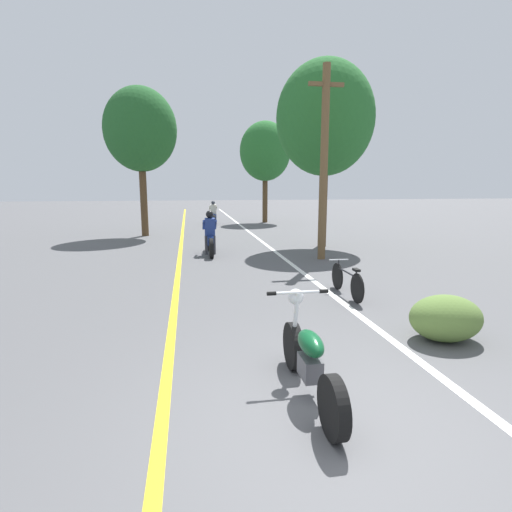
{
  "coord_description": "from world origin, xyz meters",
  "views": [
    {
      "loc": [
        -1.38,
        -3.33,
        2.34
      ],
      "look_at": [
        -0.03,
        4.63,
        0.9
      ],
      "focal_mm": 28.0,
      "sensor_mm": 36.0,
      "label": 1
    }
  ],
  "objects_px": {
    "roadside_tree_right_far": "(265,152)",
    "motorcycle_rider_lead": "(210,238)",
    "motorcycle_rider_far": "(213,215)",
    "bicycle_parked": "(347,281)",
    "roadside_tree_right_near": "(325,119)",
    "utility_pole": "(324,162)",
    "roadside_tree_left": "(140,130)",
    "motorcycle_foreground": "(309,359)"
  },
  "relations": [
    {
      "from": "roadside_tree_right_near",
      "to": "roadside_tree_right_far",
      "type": "xyz_separation_m",
      "value": [
        -0.26,
        10.35,
        -0.36
      ]
    },
    {
      "from": "roadside_tree_right_near",
      "to": "roadside_tree_right_far",
      "type": "distance_m",
      "value": 10.36
    },
    {
      "from": "utility_pole",
      "to": "motorcycle_foreground",
      "type": "bearing_deg",
      "value": -109.73
    },
    {
      "from": "roadside_tree_right_near",
      "to": "motorcycle_rider_far",
      "type": "bearing_deg",
      "value": 110.37
    },
    {
      "from": "roadside_tree_right_far",
      "to": "motorcycle_rider_lead",
      "type": "xyz_separation_m",
      "value": [
        -4.1,
        -11.45,
        -3.82
      ]
    },
    {
      "from": "motorcycle_foreground",
      "to": "roadside_tree_left",
      "type": "bearing_deg",
      "value": 102.25
    },
    {
      "from": "roadside_tree_right_near",
      "to": "motorcycle_foreground",
      "type": "height_order",
      "value": "roadside_tree_right_near"
    },
    {
      "from": "utility_pole",
      "to": "motorcycle_rider_far",
      "type": "bearing_deg",
      "value": 102.42
    },
    {
      "from": "roadside_tree_right_near",
      "to": "motorcycle_rider_lead",
      "type": "distance_m",
      "value": 6.14
    },
    {
      "from": "utility_pole",
      "to": "roadside_tree_right_near",
      "type": "xyz_separation_m",
      "value": [
        0.89,
        2.57,
        1.7
      ]
    },
    {
      "from": "roadside_tree_left",
      "to": "motorcycle_rider_lead",
      "type": "bearing_deg",
      "value": -64.15
    },
    {
      "from": "roadside_tree_left",
      "to": "bicycle_parked",
      "type": "bearing_deg",
      "value": -64.95
    },
    {
      "from": "utility_pole",
      "to": "motorcycle_rider_lead",
      "type": "distance_m",
      "value": 4.51
    },
    {
      "from": "roadside_tree_right_far",
      "to": "motorcycle_foreground",
      "type": "xyz_separation_m",
      "value": [
        -3.53,
        -21.0,
        -3.95
      ]
    },
    {
      "from": "roadside_tree_right_far",
      "to": "motorcycle_rider_far",
      "type": "xyz_separation_m",
      "value": [
        -3.32,
        -0.71,
        -3.85
      ]
    },
    {
      "from": "utility_pole",
      "to": "motorcycle_rider_lead",
      "type": "xyz_separation_m",
      "value": [
        -3.47,
        1.47,
        -2.48
      ]
    },
    {
      "from": "roadside_tree_right_far",
      "to": "roadside_tree_left",
      "type": "distance_m",
      "value": 8.99
    },
    {
      "from": "roadside_tree_right_far",
      "to": "motorcycle_rider_lead",
      "type": "height_order",
      "value": "roadside_tree_right_far"
    },
    {
      "from": "roadside_tree_left",
      "to": "motorcycle_rider_far",
      "type": "relative_size",
      "value": 3.14
    },
    {
      "from": "motorcycle_rider_lead",
      "to": "bicycle_parked",
      "type": "distance_m",
      "value": 6.3
    },
    {
      "from": "motorcycle_rider_far",
      "to": "bicycle_parked",
      "type": "xyz_separation_m",
      "value": [
        1.8,
        -16.48,
        -0.2
      ]
    },
    {
      "from": "roadside_tree_right_far",
      "to": "utility_pole",
      "type": "bearing_deg",
      "value": -92.8
    },
    {
      "from": "utility_pole",
      "to": "roadside_tree_left",
      "type": "height_order",
      "value": "roadside_tree_left"
    },
    {
      "from": "utility_pole",
      "to": "motorcycle_rider_far",
      "type": "xyz_separation_m",
      "value": [
        -2.69,
        12.21,
        -2.51
      ]
    },
    {
      "from": "motorcycle_rider_lead",
      "to": "motorcycle_rider_far",
      "type": "height_order",
      "value": "motorcycle_rider_lead"
    },
    {
      "from": "motorcycle_foreground",
      "to": "bicycle_parked",
      "type": "xyz_separation_m",
      "value": [
        2.01,
        3.82,
        -0.1
      ]
    },
    {
      "from": "utility_pole",
      "to": "roadside_tree_right_near",
      "type": "relative_size",
      "value": 0.86
    },
    {
      "from": "motorcycle_rider_far",
      "to": "bicycle_parked",
      "type": "height_order",
      "value": "motorcycle_rider_far"
    },
    {
      "from": "motorcycle_rider_far",
      "to": "motorcycle_foreground",
      "type": "bearing_deg",
      "value": -90.59
    },
    {
      "from": "utility_pole",
      "to": "bicycle_parked",
      "type": "xyz_separation_m",
      "value": [
        -0.89,
        -4.27,
        -2.71
      ]
    },
    {
      "from": "motorcycle_rider_far",
      "to": "motorcycle_rider_lead",
      "type": "bearing_deg",
      "value": -94.17
    },
    {
      "from": "roadside_tree_right_far",
      "to": "motorcycle_rider_lead",
      "type": "relative_size",
      "value": 2.88
    },
    {
      "from": "motorcycle_rider_lead",
      "to": "roadside_tree_right_far",
      "type": "bearing_deg",
      "value": 70.28
    },
    {
      "from": "motorcycle_rider_far",
      "to": "utility_pole",
      "type": "bearing_deg",
      "value": -77.58
    },
    {
      "from": "roadside_tree_right_near",
      "to": "roadside_tree_right_far",
      "type": "bearing_deg",
      "value": 91.43
    },
    {
      "from": "utility_pole",
      "to": "motorcycle_rider_lead",
      "type": "relative_size",
      "value": 2.73
    },
    {
      "from": "bicycle_parked",
      "to": "roadside_tree_right_far",
      "type": "bearing_deg",
      "value": 84.95
    },
    {
      "from": "roadside_tree_right_far",
      "to": "bicycle_parked",
      "type": "xyz_separation_m",
      "value": [
        -1.52,
        -17.19,
        -4.05
      ]
    },
    {
      "from": "roadside_tree_right_near",
      "to": "motorcycle_foreground",
      "type": "bearing_deg",
      "value": -109.58
    },
    {
      "from": "motorcycle_rider_lead",
      "to": "motorcycle_rider_far",
      "type": "bearing_deg",
      "value": 85.83
    },
    {
      "from": "bicycle_parked",
      "to": "motorcycle_rider_far",
      "type": "bearing_deg",
      "value": 96.24
    },
    {
      "from": "roadside_tree_right_near",
      "to": "motorcycle_rider_far",
      "type": "height_order",
      "value": "roadside_tree_right_near"
    }
  ]
}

